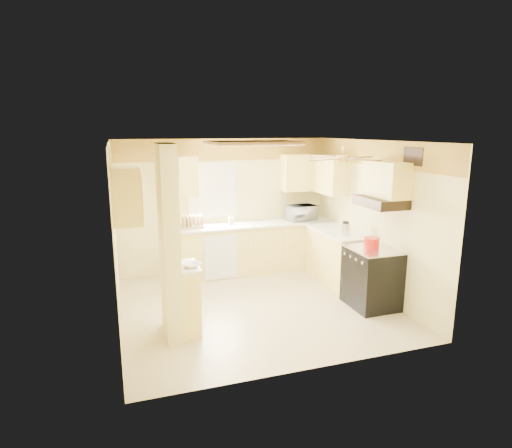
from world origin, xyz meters
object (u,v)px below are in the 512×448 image
object	(u,v)px
dutch_oven	(372,243)
kettle	(346,229)
stove	(372,277)
bowl	(191,265)
microwave	(302,213)

from	to	relation	value
dutch_oven	kettle	size ratio (longest dim) A/B	1.03
stove	dutch_oven	world-z (taller)	dutch_oven
stove	dutch_oven	size ratio (longest dim) A/B	3.80
stove	dutch_oven	distance (m)	0.54
bowl	dutch_oven	xyz separation A→B (m)	(2.75, 0.13, 0.03)
microwave	stove	bearing A→B (deg)	89.48
dutch_oven	kettle	world-z (taller)	kettle
bowl	kettle	bearing A→B (deg)	18.04
bowl	kettle	size ratio (longest dim) A/B	0.98
bowl	dutch_oven	bearing A→B (deg)	2.76
kettle	bowl	bearing A→B (deg)	-161.96
dutch_oven	bowl	bearing A→B (deg)	-177.24
dutch_oven	microwave	bearing A→B (deg)	95.71
stove	bowl	xyz separation A→B (m)	(-2.76, -0.09, 0.51)
stove	kettle	world-z (taller)	kettle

